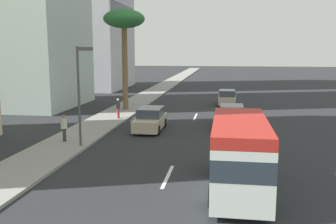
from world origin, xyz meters
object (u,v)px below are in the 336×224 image
object	(u,v)px
minibus_lead	(239,152)
pedestrian_mid_block	(118,107)
car_second	(231,117)
street_lamp	(80,84)
car_third	(150,120)
car_fourth	(227,98)
palm_tree	(124,22)
pedestrian_near_lamp	(64,127)

from	to	relation	value
minibus_lead	pedestrian_mid_block	distance (m)	17.28
car_second	street_lamp	size ratio (longest dim) A/B	0.74
car_third	car_fourth	bearing A→B (deg)	158.30
palm_tree	car_second	bearing A→B (deg)	-123.23
pedestrian_mid_block	street_lamp	xyz separation A→B (m)	(-9.12, -0.45, 2.72)
pedestrian_mid_block	car_second	bearing A→B (deg)	157.39
car_third	pedestrian_near_lamp	bearing A→B (deg)	-43.10
pedestrian_near_lamp	palm_tree	bearing A→B (deg)	-143.59
minibus_lead	pedestrian_near_lamp	bearing A→B (deg)	57.97
car_fourth	car_third	bearing A→B (deg)	158.30
car_fourth	pedestrian_mid_block	xyz separation A→B (m)	(-10.08, 8.75, 0.30)
street_lamp	palm_tree	bearing A→B (deg)	4.56
car_second	palm_tree	distance (m)	13.73
car_second	pedestrian_mid_block	size ratio (longest dim) A/B	2.59
car_fourth	pedestrian_near_lamp	xyz separation A→B (m)	(-18.28, 9.81, 0.29)
pedestrian_near_lamp	street_lamp	xyz separation A→B (m)	(-0.92, -1.51, 2.72)
car_fourth	street_lamp	bearing A→B (deg)	156.63
car_second	pedestrian_mid_block	distance (m)	9.21
pedestrian_near_lamp	street_lamp	size ratio (longest dim) A/B	0.28
street_lamp	car_second	bearing A→B (deg)	-48.93
pedestrian_near_lamp	street_lamp	bearing A→B (deg)	96.89
pedestrian_mid_block	palm_tree	size ratio (longest dim) A/B	0.18
pedestrian_mid_block	street_lamp	distance (m)	9.53
car_fourth	pedestrian_near_lamp	bearing A→B (deg)	151.78
car_fourth	street_lamp	size ratio (longest dim) A/B	0.73
pedestrian_near_lamp	palm_tree	world-z (taller)	palm_tree
car_second	car_fourth	xyz separation A→B (m)	(11.70, 0.31, -0.04)
car_third	palm_tree	xyz separation A→B (m)	(8.24, 4.00, 7.36)
car_fourth	street_lamp	distance (m)	21.14
pedestrian_near_lamp	pedestrian_mid_block	world-z (taller)	pedestrian_mid_block
minibus_lead	pedestrian_mid_block	world-z (taller)	minibus_lead
car_second	car_third	bearing A→B (deg)	108.14
car_fourth	pedestrian_mid_block	size ratio (longest dim) A/B	2.55
pedestrian_mid_block	palm_tree	distance (m)	8.54
pedestrian_mid_block	palm_tree	world-z (taller)	palm_tree
car_fourth	palm_tree	world-z (taller)	palm_tree
minibus_lead	car_second	distance (m)	13.03
car_second	pedestrian_mid_block	bearing A→B (deg)	79.87
car_third	pedestrian_mid_block	distance (m)	4.85
car_third	pedestrian_near_lamp	distance (m)	6.46
palm_tree	street_lamp	world-z (taller)	palm_tree
car_third	palm_tree	bearing A→B (deg)	-154.09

